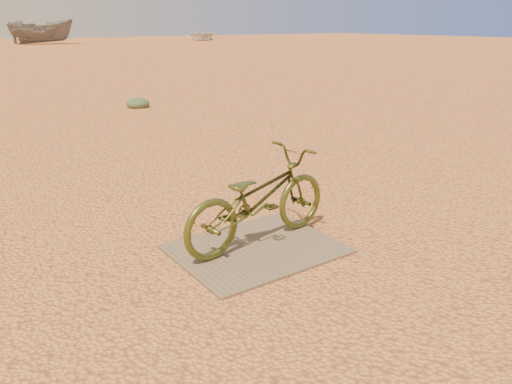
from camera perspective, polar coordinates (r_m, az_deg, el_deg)
ground at (r=4.49m, az=-7.29°, el=-5.64°), size 120.00×120.00×0.00m
plywood_board at (r=4.30m, az=0.00°, el=-6.48°), size 1.35×1.08×0.02m
bicycle at (r=4.24m, az=0.25°, el=-0.76°), size 1.58×0.69×0.80m
boat_mid_right at (r=48.16m, az=-23.31°, el=16.47°), size 5.54×3.02×2.03m
boat_far_right at (r=54.63m, az=-6.24°, el=17.45°), size 5.90×6.45×1.09m
kale_b at (r=11.83m, az=-13.32°, el=9.41°), size 0.51×0.51×0.28m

